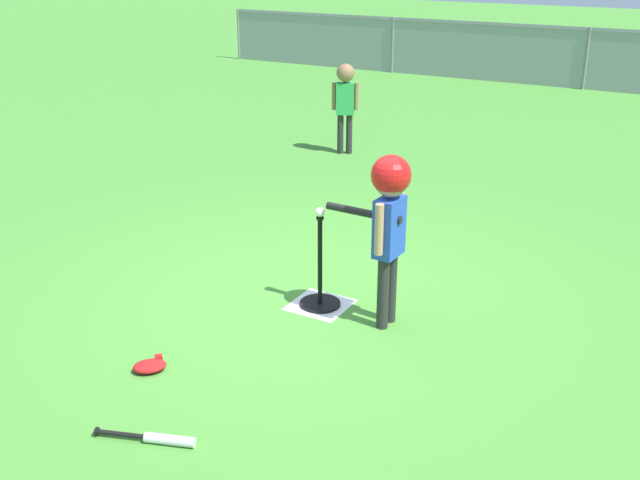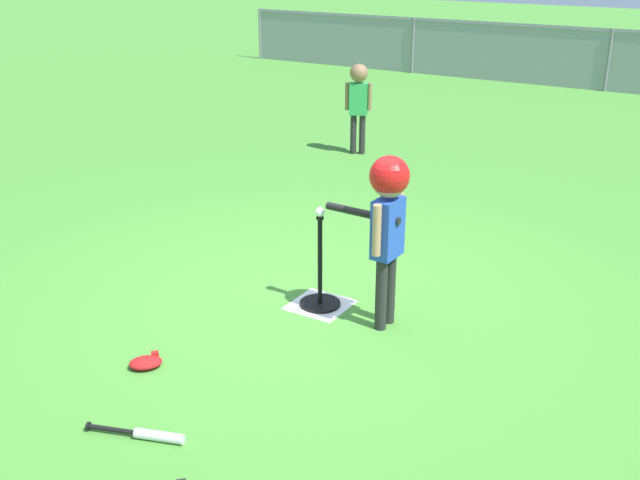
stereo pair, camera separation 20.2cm
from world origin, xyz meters
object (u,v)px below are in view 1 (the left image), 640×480
at_px(baseball_on_tee, 320,212).
at_px(batter_child, 389,207).
at_px(glove_by_plate, 150,366).
at_px(batting_tee, 320,291).
at_px(fielder_near_right, 345,96).
at_px(spare_bat_silver, 159,439).

relative_size(baseball_on_tee, batter_child, 0.06).
height_order(baseball_on_tee, glove_by_plate, baseball_on_tee).
distance_m(batting_tee, baseball_on_tee, 0.65).
bearing_deg(baseball_on_tee, batter_child, -2.39).
relative_size(baseball_on_tee, glove_by_plate, 0.27).
distance_m(batter_child, glove_by_plate, 1.95).
xyz_separation_m(fielder_near_right, spare_bat_silver, (2.00, -6.04, -0.73)).
distance_m(baseball_on_tee, spare_bat_silver, 2.10).
bearing_deg(batter_child, baseball_on_tee, 177.61).
distance_m(batting_tee, batter_child, 0.99).
distance_m(batting_tee, glove_by_plate, 1.48).
bearing_deg(batting_tee, spare_bat_silver, -88.19).
xyz_separation_m(batting_tee, spare_bat_silver, (0.06, -1.96, -0.09)).
bearing_deg(glove_by_plate, fielder_near_right, 104.69).
xyz_separation_m(baseball_on_tee, batter_child, (0.57, -0.02, 0.15)).
relative_size(batting_tee, batter_child, 0.57).
bearing_deg(fielder_near_right, batter_child, -58.53).
distance_m(baseball_on_tee, glove_by_plate, 1.66).
relative_size(spare_bat_silver, glove_by_plate, 2.16).
relative_size(batter_child, fielder_near_right, 1.09).
xyz_separation_m(batter_child, spare_bat_silver, (-0.51, -1.94, -0.89)).
xyz_separation_m(baseball_on_tee, glove_by_plate, (-0.51, -1.39, -0.74)).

